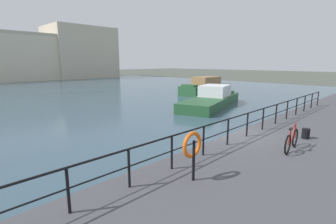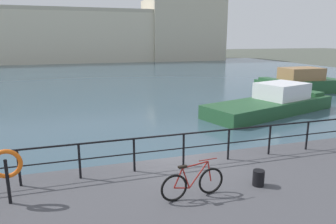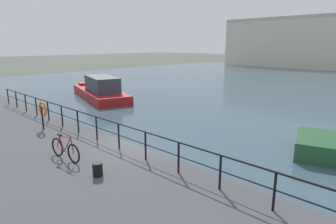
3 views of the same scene
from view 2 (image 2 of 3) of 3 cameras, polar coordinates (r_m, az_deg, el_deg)
ground_plane at (r=11.21m, az=1.62°, el=-12.30°), size 240.00×240.00×0.00m
water_basin at (r=40.16m, az=-12.74°, el=6.12°), size 80.00×60.00×0.01m
harbor_building at (r=69.62m, az=-9.94°, el=13.67°), size 60.14×12.31×13.27m
moored_green_narrowboat at (r=30.88m, az=22.97°, el=4.94°), size 7.72×3.01×2.25m
moored_white_yacht at (r=21.88m, az=18.76°, el=1.66°), size 10.24×5.67×1.92m
quay_railing at (r=9.69m, az=-1.59°, el=-6.24°), size 24.12×0.07×1.08m
parked_bicycle at (r=8.14m, az=4.58°, el=-12.91°), size 1.77×0.21×0.98m
mooring_bollard at (r=9.15m, az=16.27°, el=-11.54°), size 0.32×0.32×0.44m
life_ring_stand at (r=8.60m, az=-27.55°, el=-8.75°), size 0.75×0.16×1.40m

